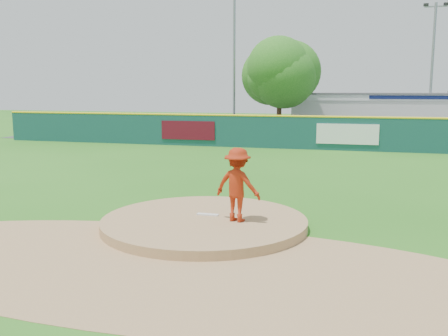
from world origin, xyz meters
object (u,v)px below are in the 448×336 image
(pitcher, at_px, (238,185))
(deciduous_tree, at_px, (280,76))
(playground_slide, at_px, (111,124))
(light_pole_left, at_px, (234,58))
(light_pole_right, at_px, (432,63))
(van, at_px, (374,133))
(pool_building_grp, at_px, (386,112))

(pitcher, height_order, deciduous_tree, deciduous_tree)
(playground_slide, distance_m, light_pole_left, 11.25)
(light_pole_left, bearing_deg, light_pole_right, 7.59)
(pitcher, distance_m, playground_slide, 29.25)
(playground_slide, bearing_deg, pitcher, -55.75)
(van, height_order, deciduous_tree, deciduous_tree)
(light_pole_right, bearing_deg, deciduous_tree, -160.02)
(van, xyz_separation_m, playground_slide, (-20.38, 1.55, 0.08))
(playground_slide, xyz_separation_m, light_pole_right, (24.54, 4.86, 4.73))
(pool_building_grp, xyz_separation_m, deciduous_tree, (-8.00, -6.99, 2.89))
(deciduous_tree, bearing_deg, van, -19.41)
(light_pole_right, bearing_deg, van, -122.95)
(deciduous_tree, bearing_deg, light_pole_left, 153.43)
(pitcher, height_order, light_pole_right, light_pole_right)
(pitcher, xyz_separation_m, pool_building_grp, (5.08, 32.03, 0.45))
(pitcher, relative_size, pool_building_grp, 0.13)
(deciduous_tree, bearing_deg, pool_building_grp, 41.16)
(light_pole_right, bearing_deg, light_pole_left, -172.41)
(pitcher, bearing_deg, van, -86.23)
(pitcher, height_order, pool_building_grp, pool_building_grp)
(pitcher, bearing_deg, light_pole_left, -62.04)
(pitcher, xyz_separation_m, deciduous_tree, (-2.92, 25.03, 3.34))
(pitcher, relative_size, deciduous_tree, 0.26)
(pitcher, bearing_deg, pool_building_grp, -85.41)
(deciduous_tree, bearing_deg, pitcher, -83.34)
(pool_building_grp, height_order, light_pole_right, light_pole_right)
(pitcher, bearing_deg, deciduous_tree, -69.74)
(van, relative_size, light_pole_right, 0.51)
(pitcher, height_order, light_pole_left, light_pole_left)
(van, bearing_deg, pitcher, 154.17)
(pool_building_grp, bearing_deg, playground_slide, -159.97)
(playground_slide, bearing_deg, pool_building_grp, 20.03)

